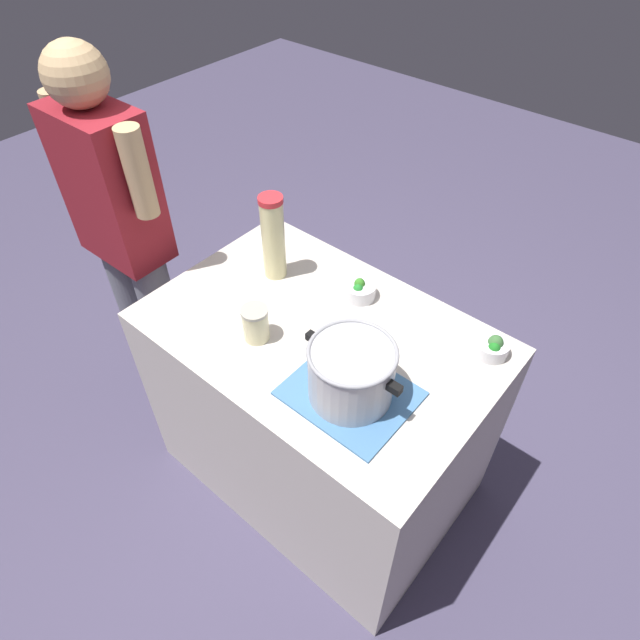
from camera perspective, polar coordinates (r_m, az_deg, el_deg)
ground_plane at (r=2.43m, az=-0.00°, el=-15.31°), size 8.00×8.00×0.00m
counter_slab at (r=2.07m, az=-0.00°, el=-9.41°), size 1.14×0.75×0.85m
dish_cloth at (r=1.58m, az=3.18°, el=-7.73°), size 0.35×0.30×0.01m
cooking_pot at (r=1.50m, az=3.32°, el=-5.47°), size 0.32×0.25×0.18m
lemonade_pitcher at (r=1.87m, az=-4.96°, el=8.68°), size 0.08×0.08×0.32m
mason_jar at (r=1.69m, az=-6.80°, el=-0.38°), size 0.09×0.09×0.12m
broccoli_bowl_front at (r=1.74m, az=17.71°, el=-2.72°), size 0.10×0.10×0.07m
broccoli_bowl_center at (r=1.85m, az=4.17°, el=3.18°), size 0.11×0.11×0.07m
person_cook at (r=2.19m, az=-19.70°, el=7.84°), size 0.50×0.21×1.59m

